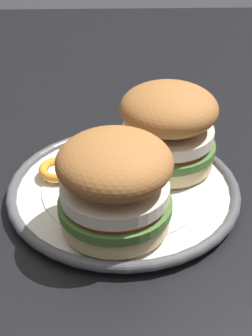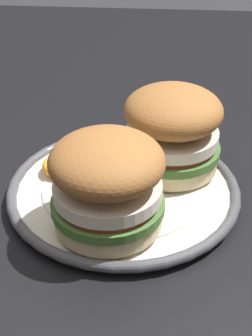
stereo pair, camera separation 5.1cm
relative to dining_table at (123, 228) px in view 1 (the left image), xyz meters
The scene contains 6 objects.
dining_table is the anchor object (origin of this frame).
dinner_plate 0.10m from the dining_table, ahead, with size 0.27×0.27×0.02m.
sandwich_half_left 0.16m from the dining_table, 94.05° to the left, with size 0.15×0.15×0.10m.
sandwich_half_right 0.19m from the dining_table, ahead, with size 0.14×0.14×0.10m.
orange_peel_curled 0.13m from the dining_table, 76.27° to the right, with size 0.05×0.05×0.01m.
orange_peel_strip_long 0.12m from the dining_table, 126.51° to the right, with size 0.08×0.05×0.01m.
Camera 1 is at (0.51, -0.01, 1.11)m, focal length 53.66 mm.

